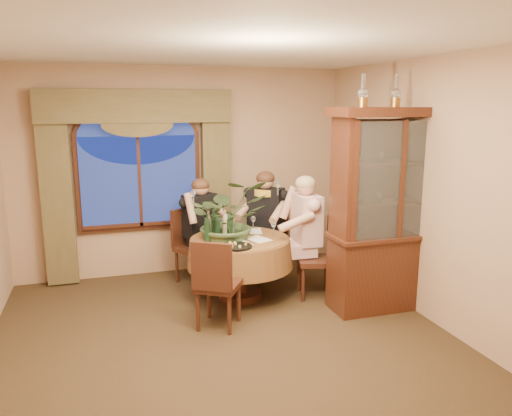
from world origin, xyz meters
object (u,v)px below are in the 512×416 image
object	(u,v)px
centerpiece_plant	(228,187)
olive_bowl	(243,236)
china_cabinet	(389,211)
chair_front_left	(218,283)
chair_right	(315,258)
wine_bottle_1	(207,228)
chair_back_right	(268,241)
wine_bottle_2	(225,225)
wine_bottle_4	(217,226)
oil_lamp_center	(396,91)
dining_table	(240,268)
stoneware_vase	(228,226)
person_back	(201,229)
person_scarf	(266,224)
wine_bottle_5	(209,225)
oil_lamp_left	(363,90)
wine_bottle_3	(230,226)
chair_back	(195,247)
oil_lamp_right	(428,91)
person_pink	(306,235)
wine_bottle_0	(215,222)

from	to	relation	value
centerpiece_plant	olive_bowl	size ratio (longest dim) A/B	6.51
china_cabinet	chair_front_left	distance (m)	2.07
chair_right	wine_bottle_1	size ratio (longest dim) A/B	2.91
centerpiece_plant	olive_bowl	bearing A→B (deg)	-41.01
chair_front_left	chair_back_right	bearing A→B (deg)	85.39
centerpiece_plant	wine_bottle_2	world-z (taller)	centerpiece_plant
wine_bottle_4	oil_lamp_center	bearing A→B (deg)	-22.04
chair_right	dining_table	bearing A→B (deg)	90.00
centerpiece_plant	wine_bottle_1	xyz separation A→B (m)	(-0.29, -0.16, -0.44)
stoneware_vase	dining_table	bearing A→B (deg)	-36.06
chair_right	stoneware_vase	size ratio (longest dim) A/B	3.75
person_back	stoneware_vase	size ratio (longest dim) A/B	5.36
person_scarf	wine_bottle_5	world-z (taller)	person_scarf
centerpiece_plant	wine_bottle_5	xyz separation A→B (m)	(-0.24, 0.01, -0.44)
chair_right	olive_bowl	xyz separation A→B (m)	(-0.85, 0.18, 0.29)
oil_lamp_left	wine_bottle_3	size ratio (longest dim) A/B	1.03
dining_table	chair_back	size ratio (longest dim) A/B	1.32
olive_bowl	wine_bottle_4	distance (m)	0.34
chair_right	wine_bottle_1	world-z (taller)	wine_bottle_1
oil_lamp_right	centerpiece_plant	distance (m)	2.46
chair_right	oil_lamp_left	bearing A→B (deg)	-140.13
oil_lamp_center	chair_back	distance (m)	3.13
dining_table	wine_bottle_2	distance (m)	0.57
wine_bottle_1	wine_bottle_2	size ratio (longest dim) A/B	1.00
oil_lamp_right	person_back	size ratio (longest dim) A/B	0.25
dining_table	chair_back	bearing A→B (deg)	120.96
chair_back_right	person_pink	world-z (taller)	person_pink
dining_table	wine_bottle_1	world-z (taller)	wine_bottle_1
dining_table	chair_back_right	bearing A→B (deg)	49.63
dining_table	oil_lamp_right	xyz separation A→B (m)	(1.93, -0.75, 2.07)
oil_lamp_left	person_scarf	world-z (taller)	oil_lamp_left
china_cabinet	wine_bottle_0	bearing A→B (deg)	152.37
oil_lamp_left	chair_right	world-z (taller)	oil_lamp_left
oil_lamp_right	person_back	xyz separation A→B (m)	(-2.25, 1.54, -1.76)
wine_bottle_4	wine_bottle_5	distance (m)	0.13
person_scarf	centerpiece_plant	distance (m)	1.09
chair_front_left	wine_bottle_0	distance (m)	1.00
dining_table	wine_bottle_3	bearing A→B (deg)	-170.01
china_cabinet	wine_bottle_1	world-z (taller)	china_cabinet
chair_back_right	oil_lamp_left	bearing A→B (deg)	150.89
chair_right	chair_front_left	distance (m)	1.40
wine_bottle_3	wine_bottle_1	bearing A→B (deg)	-168.48
chair_right	wine_bottle_5	xyz separation A→B (m)	(-1.24, 0.32, 0.44)
wine_bottle_5	chair_right	bearing A→B (deg)	-14.32
person_pink	person_back	distance (m)	1.43
dining_table	wine_bottle_5	world-z (taller)	wine_bottle_5
olive_bowl	wine_bottle_4	bearing A→B (deg)	175.71
olive_bowl	person_pink	bearing A→B (deg)	0.05
chair_back	person_scarf	world-z (taller)	person_scarf
wine_bottle_3	centerpiece_plant	bearing A→B (deg)	83.35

